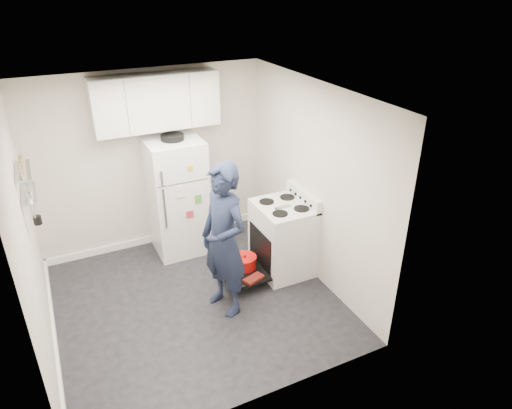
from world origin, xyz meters
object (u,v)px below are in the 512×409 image
electric_range (282,239)px  refrigerator (177,196)px  person (224,241)px  open_oven_door (243,266)px

electric_range → refrigerator: size_ratio=0.65×
person → electric_range: bearing=95.6°
open_oven_door → refrigerator: (-0.48, 1.09, 0.63)m
open_oven_door → person: 0.92m
electric_range → open_oven_door: bearing=178.8°
electric_range → person: size_ratio=0.60×
electric_range → refrigerator: bearing=133.5°
refrigerator → person: bearing=-87.0°
electric_range → refrigerator: (-1.04, 1.10, 0.35)m
electric_range → open_oven_door: (-0.56, 0.01, -0.27)m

